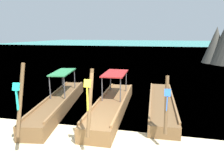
% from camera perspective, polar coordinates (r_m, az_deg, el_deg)
% --- Properties ---
extents(ground, '(120.00, 120.00, 0.00)m').
position_cam_1_polar(ground, '(6.90, -7.81, -18.85)').
color(ground, beige).
extents(sea_water, '(120.00, 120.00, 0.00)m').
position_cam_1_polar(sea_water, '(67.58, 11.10, 10.11)').
color(sea_water, '#2DB29E').
rests_on(sea_water, ground).
extents(longtail_boat_turquoise_ribbon, '(2.05, 7.50, 2.79)m').
position_cam_1_polar(longtail_boat_turquoise_ribbon, '(10.75, -14.19, -4.91)').
color(longtail_boat_turquoise_ribbon, brown).
rests_on(longtail_boat_turquoise_ribbon, ground).
extents(longtail_boat_yellow_ribbon, '(1.39, 7.04, 2.63)m').
position_cam_1_polar(longtail_boat_yellow_ribbon, '(10.09, -0.05, -5.76)').
color(longtail_boat_yellow_ribbon, brown).
rests_on(longtail_boat_yellow_ribbon, ground).
extents(longtail_boat_blue_ribbon, '(1.34, 7.19, 2.32)m').
position_cam_1_polar(longtail_boat_blue_ribbon, '(10.83, 13.29, -5.25)').
color(longtail_boat_blue_ribbon, brown).
rests_on(longtail_boat_blue_ribbon, ground).
extents(mooring_buoy_near, '(0.48, 0.48, 0.48)m').
position_cam_1_polar(mooring_buoy_near, '(17.92, 0.41, 2.43)').
color(mooring_buoy_near, red).
rests_on(mooring_buoy_near, sea_water).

